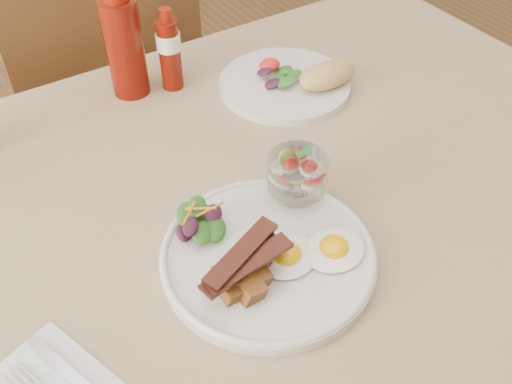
% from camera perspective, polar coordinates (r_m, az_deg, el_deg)
% --- Properties ---
extents(table, '(1.33, 0.88, 0.75)m').
position_cam_1_polar(table, '(0.90, -0.68, -3.98)').
color(table, brown).
rests_on(table, ground).
extents(chair_far, '(0.42, 0.42, 0.93)m').
position_cam_1_polar(chair_far, '(1.47, -14.75, 8.80)').
color(chair_far, brown).
rests_on(chair_far, ground).
extents(main_plate, '(0.28, 0.28, 0.02)m').
position_cam_1_polar(main_plate, '(0.74, 1.20, -6.50)').
color(main_plate, silver).
rests_on(main_plate, table).
extents(fried_eggs, '(0.16, 0.12, 0.02)m').
position_cam_1_polar(fried_eggs, '(0.73, 5.46, -5.97)').
color(fried_eggs, white).
rests_on(fried_eggs, main_plate).
extents(bacon_potato_pile, '(0.12, 0.08, 0.05)m').
position_cam_1_polar(bacon_potato_pile, '(0.69, -1.08, -7.78)').
color(bacon_potato_pile, brown).
rests_on(bacon_potato_pile, main_plate).
extents(side_salad, '(0.08, 0.07, 0.04)m').
position_cam_1_polar(side_salad, '(0.75, -5.55, -3.07)').
color(side_salad, '#1E4913').
rests_on(side_salad, main_plate).
extents(fruit_cup, '(0.08, 0.08, 0.08)m').
position_cam_1_polar(fruit_cup, '(0.78, 4.14, 1.88)').
color(fruit_cup, white).
rests_on(fruit_cup, main_plate).
extents(second_plate, '(0.24, 0.24, 0.06)m').
position_cam_1_polar(second_plate, '(1.05, 3.90, 11.00)').
color(second_plate, silver).
rests_on(second_plate, table).
extents(ketchup_bottle, '(0.09, 0.09, 0.19)m').
position_cam_1_polar(ketchup_bottle, '(1.02, -13.00, 14.02)').
color(ketchup_bottle, '#620E05').
rests_on(ketchup_bottle, table).
extents(hot_sauce_bottle, '(0.06, 0.06, 0.15)m').
position_cam_1_polar(hot_sauce_bottle, '(1.03, -8.66, 13.81)').
color(hot_sauce_bottle, '#620E05').
rests_on(hot_sauce_bottle, table).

